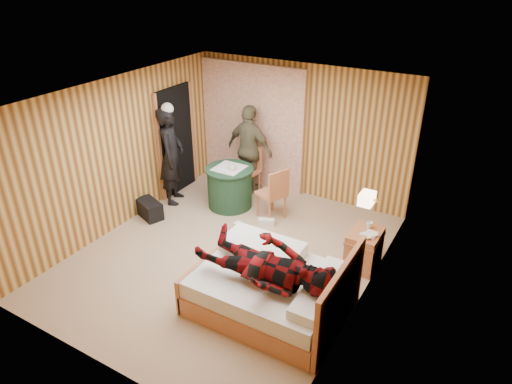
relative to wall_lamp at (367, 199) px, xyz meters
The scene contains 23 objects.
floor 2.36m from the wall_lamp, 166.83° to the right, with size 4.20×5.00×0.01m, color tan.
ceiling 2.31m from the wall_lamp, 166.83° to the right, with size 4.20×5.00×0.01m, color white.
wall_back 2.81m from the wall_lamp, 133.17° to the left, with size 4.20×0.02×2.50m, color #DDAB54.
wall_left 4.05m from the wall_lamp, behind, with size 0.02×5.00×2.50m, color #DDAB54.
wall_right 0.49m from the wall_lamp, 68.55° to the right, with size 0.02×5.00×2.50m, color #DDAB54.
curtain 3.53m from the wall_lamp, 145.89° to the left, with size 2.20×0.08×2.40m, color silver.
doorway 4.10m from the wall_lamp, 166.59° to the left, with size 0.06×0.90×2.05m, color black.
wall_lamp is the anchor object (origin of this frame).
bed 1.71m from the wall_lamp, 125.12° to the right, with size 1.94×1.47×1.01m.
nightstand 1.05m from the wall_lamp, 97.28° to the left, with size 0.45×0.61×0.59m.
round_table 3.05m from the wall_lamp, 161.95° to the left, with size 0.87×0.87×0.77m.
chair_far 3.27m from the wall_lamp, 150.07° to the left, with size 0.46×0.46×0.93m.
chair_near 2.17m from the wall_lamp, 154.29° to the left, with size 0.56×0.56×0.95m.
duffel_bag 3.95m from the wall_lamp, behind, with size 0.54×0.29×0.31m, color black.
sneaker_left 2.45m from the wall_lamp, behind, with size 0.30×0.12×0.13m, color white.
sneaker_right 2.30m from the wall_lamp, 161.38° to the left, with size 0.27×0.11×0.12m, color white.
woman_standing 3.83m from the wall_lamp, behind, with size 0.66×0.43×1.82m, color black.
man_at_table 3.23m from the wall_lamp, 149.53° to the left, with size 1.01×0.42×1.72m, color brown.
man_on_bed 1.60m from the wall_lamp, 119.72° to the right, with size 1.77×0.67×0.86m, color maroon.
book_lower 0.76m from the wall_lamp, 98.52° to the left, with size 0.17×0.22×0.02m, color white.
book_upper 0.74m from the wall_lamp, 98.52° to the left, with size 0.16×0.22×0.02m, color white.
cup_nightstand 0.82m from the wall_lamp, 95.27° to the left, with size 0.10×0.10×0.09m, color white.
cup_table 2.84m from the wall_lamp, 162.29° to the left, with size 0.12×0.12×0.10m, color white.
Camera 1 is at (3.31, -4.84, 4.12)m, focal length 32.00 mm.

